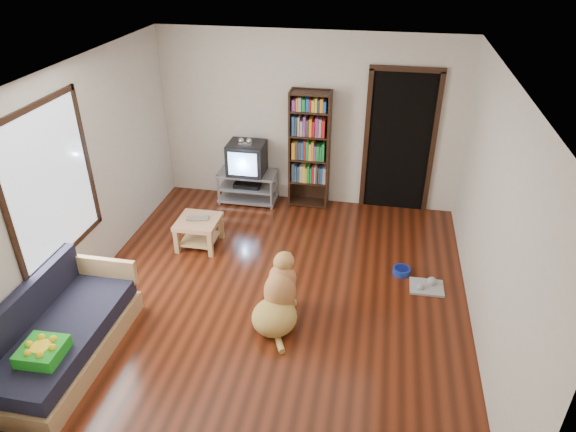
% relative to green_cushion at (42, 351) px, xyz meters
% --- Properties ---
extents(ground, '(5.00, 5.00, 0.00)m').
position_rel_green_cushion_xyz_m(ground, '(1.75, 1.79, -0.48)').
color(ground, '#5A210F').
rests_on(ground, ground).
extents(ceiling, '(5.00, 5.00, 0.00)m').
position_rel_green_cushion_xyz_m(ceiling, '(1.75, 1.79, 2.12)').
color(ceiling, white).
rests_on(ceiling, ground).
extents(wall_back, '(4.50, 0.00, 4.50)m').
position_rel_green_cushion_xyz_m(wall_back, '(1.75, 4.29, 0.82)').
color(wall_back, beige).
rests_on(wall_back, ground).
extents(wall_front, '(4.50, 0.00, 4.50)m').
position_rel_green_cushion_xyz_m(wall_front, '(1.75, -0.71, 0.82)').
color(wall_front, beige).
rests_on(wall_front, ground).
extents(wall_left, '(0.00, 5.00, 5.00)m').
position_rel_green_cushion_xyz_m(wall_left, '(-0.50, 1.79, 0.82)').
color(wall_left, beige).
rests_on(wall_left, ground).
extents(wall_right, '(0.00, 5.00, 5.00)m').
position_rel_green_cushion_xyz_m(wall_right, '(4.00, 1.79, 0.82)').
color(wall_right, beige).
rests_on(wall_right, ground).
extents(green_cushion, '(0.39, 0.39, 0.12)m').
position_rel_green_cushion_xyz_m(green_cushion, '(0.00, 0.00, 0.00)').
color(green_cushion, green).
rests_on(green_cushion, sofa).
extents(laptop, '(0.33, 0.25, 0.02)m').
position_rel_green_cushion_xyz_m(laptop, '(0.52, 2.63, -0.07)').
color(laptop, silver).
rests_on(laptop, coffee_table).
extents(dog_bowl, '(0.22, 0.22, 0.08)m').
position_rel_green_cushion_xyz_m(dog_bowl, '(3.24, 2.50, -0.44)').
color(dog_bowl, navy).
rests_on(dog_bowl, ground).
extents(grey_rag, '(0.40, 0.32, 0.03)m').
position_rel_green_cushion_xyz_m(grey_rag, '(3.54, 2.25, -0.47)').
color(grey_rag, '#A8A8A8').
rests_on(grey_rag, ground).
extents(window, '(0.03, 1.46, 1.70)m').
position_rel_green_cushion_xyz_m(window, '(-0.48, 1.29, 1.02)').
color(window, white).
rests_on(window, wall_left).
extents(doorway, '(1.03, 0.05, 2.19)m').
position_rel_green_cushion_xyz_m(doorway, '(3.10, 4.27, 0.64)').
color(doorway, black).
rests_on(doorway, wall_back).
extents(tv_stand, '(0.90, 0.45, 0.50)m').
position_rel_green_cushion_xyz_m(tv_stand, '(0.85, 4.04, -0.21)').
color(tv_stand, '#99999E').
rests_on(tv_stand, ground).
extents(crt_tv, '(0.55, 0.52, 0.58)m').
position_rel_green_cushion_xyz_m(crt_tv, '(0.85, 4.06, 0.26)').
color(crt_tv, black).
rests_on(crt_tv, tv_stand).
extents(bookshelf, '(0.60, 0.30, 1.80)m').
position_rel_green_cushion_xyz_m(bookshelf, '(1.80, 4.13, 0.52)').
color(bookshelf, black).
rests_on(bookshelf, ground).
extents(sofa, '(0.80, 1.80, 0.80)m').
position_rel_green_cushion_xyz_m(sofa, '(-0.12, 0.41, -0.22)').
color(sofa, tan).
rests_on(sofa, ground).
extents(coffee_table, '(0.55, 0.55, 0.40)m').
position_rel_green_cushion_xyz_m(coffee_table, '(0.52, 2.66, -0.20)').
color(coffee_table, tan).
rests_on(coffee_table, ground).
extents(dog, '(0.55, 0.96, 0.78)m').
position_rel_green_cushion_xyz_m(dog, '(1.89, 1.36, -0.20)').
color(dog, tan).
rests_on(dog, ground).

